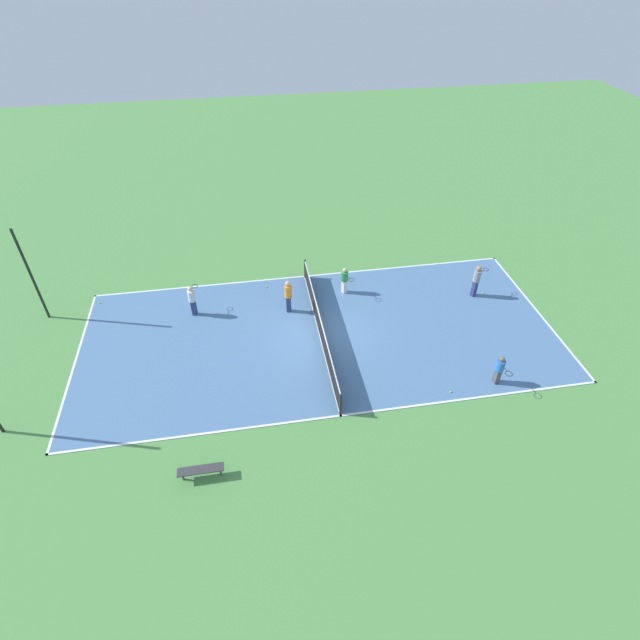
{
  "coord_description": "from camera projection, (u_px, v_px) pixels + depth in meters",
  "views": [
    {
      "loc": [
        -17.29,
        2.9,
        15.21
      ],
      "look_at": [
        0.0,
        0.0,
        0.9
      ],
      "focal_mm": 28.0,
      "sensor_mm": 36.0,
      "label": 1
    }
  ],
  "objects": [
    {
      "name": "ground_plane",
      "position": [
        320.0,
        335.0,
        23.2
      ],
      "size": [
        80.0,
        80.0,
        0.0
      ],
      "primitive_type": "plane",
      "color": "#518E47"
    },
    {
      "name": "player_baseline_gray",
      "position": [
        477.0,
        279.0,
        24.94
      ],
      "size": [
        0.71,
        0.98,
        1.76
      ],
      "rotation": [
        0.0,
        0.0,
        5.17
      ],
      "color": "navy",
      "rests_on": "court_surface"
    },
    {
      "name": "player_far_white",
      "position": [
        192.0,
        299.0,
        23.8
      ],
      "size": [
        0.99,
        0.56,
        1.63
      ],
      "rotation": [
        0.0,
        0.0,
        6.02
      ],
      "color": "navy",
      "rests_on": "court_surface"
    },
    {
      "name": "fence_post_back_right",
      "position": [
        31.0,
        276.0,
        22.72
      ],
      "size": [
        0.12,
        0.12,
        4.82
      ],
      "color": "black",
      "rests_on": "ground_plane"
    },
    {
      "name": "bench",
      "position": [
        201.0,
        470.0,
        17.11
      ],
      "size": [
        0.36,
        1.59,
        0.45
      ],
      "rotation": [
        0.0,
        0.0,
        1.57
      ],
      "color": "#333338",
      "rests_on": "ground_plane"
    },
    {
      "name": "tennis_ball_near_net",
      "position": [
        450.0,
        392.0,
        20.37
      ],
      "size": [
        0.07,
        0.07,
        0.07
      ],
      "primitive_type": "sphere",
      "color": "#CCE033",
      "rests_on": "court_surface"
    },
    {
      "name": "tennis_ball_far_baseline",
      "position": [
        266.0,
        287.0,
        26.09
      ],
      "size": [
        0.07,
        0.07,
        0.07
      ],
      "primitive_type": "sphere",
      "color": "#CCE033",
      "rests_on": "court_surface"
    },
    {
      "name": "player_far_green",
      "position": [
        345.0,
        279.0,
        25.27
      ],
      "size": [
        0.99,
        0.66,
        1.45
      ],
      "rotation": [
        0.0,
        0.0,
        3.53
      ],
      "color": "white",
      "rests_on": "court_surface"
    },
    {
      "name": "player_center_orange",
      "position": [
        288.0,
        294.0,
        23.93
      ],
      "size": [
        0.44,
        0.44,
        1.76
      ],
      "rotation": [
        0.0,
        0.0,
        6.04
      ],
      "color": "navy",
      "rests_on": "court_surface"
    },
    {
      "name": "tennis_ball_midcourt",
      "position": [
        99.0,
        303.0,
        25.01
      ],
      "size": [
        0.07,
        0.07,
        0.07
      ],
      "primitive_type": "sphere",
      "color": "#CCE033",
      "rests_on": "court_surface"
    },
    {
      "name": "court_surface",
      "position": [
        320.0,
        335.0,
        23.19
      ],
      "size": [
        9.88,
        21.83,
        0.02
      ],
      "color": "#4C729E",
      "rests_on": "ground_plane"
    },
    {
      "name": "tennis_net",
      "position": [
        320.0,
        325.0,
        22.84
      ],
      "size": [
        9.68,
        0.1,
        1.09
      ],
      "color": "black",
      "rests_on": "court_surface"
    },
    {
      "name": "player_near_blue",
      "position": [
        500.0,
        369.0,
        20.33
      ],
      "size": [
        0.96,
        0.41,
        1.41
      ],
      "rotation": [
        0.0,
        0.0,
        3.22
      ],
      "color": "#4C4C51",
      "rests_on": "court_surface"
    },
    {
      "name": "tennis_ball_right_alley",
      "position": [
        483.0,
        292.0,
        25.71
      ],
      "size": [
        0.07,
        0.07,
        0.07
      ],
      "primitive_type": "sphere",
      "color": "#CCE033",
      "rests_on": "court_surface"
    }
  ]
}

